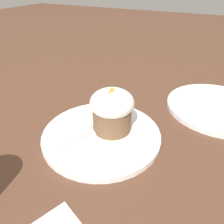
# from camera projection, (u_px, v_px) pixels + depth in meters

# --- Properties ---
(ground_plane) EXTENTS (4.00, 4.00, 0.00)m
(ground_plane) POSITION_uv_depth(u_px,v_px,m) (102.00, 137.00, 0.50)
(ground_plane) COLOR #513323
(dessert_plate) EXTENTS (0.27, 0.27, 0.01)m
(dessert_plate) POSITION_uv_depth(u_px,v_px,m) (102.00, 135.00, 0.50)
(dessert_plate) COLOR white
(dessert_plate) RESTS_ON ground_plane
(carrot_cake) EXTENTS (0.10, 0.10, 0.10)m
(carrot_cake) POSITION_uv_depth(u_px,v_px,m) (112.00, 110.00, 0.48)
(carrot_cake) COLOR brown
(carrot_cake) RESTS_ON dessert_plate
(spoon) EXTENTS (0.13, 0.08, 0.01)m
(spoon) POSITION_uv_depth(u_px,v_px,m) (94.00, 131.00, 0.49)
(spoon) COLOR #B7B7BC
(spoon) RESTS_ON dessert_plate
(side_plate) EXTENTS (0.27, 0.27, 0.01)m
(side_plate) POSITION_uv_depth(u_px,v_px,m) (218.00, 107.00, 0.60)
(side_plate) COLOR white
(side_plate) RESTS_ON ground_plane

